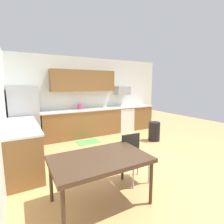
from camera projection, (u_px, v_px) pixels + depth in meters
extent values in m
plane|color=tan|center=(132.00, 158.00, 4.17)|extent=(12.00, 12.00, 0.00)
cube|color=silver|center=(90.00, 96.00, 6.24)|extent=(5.80, 0.10, 2.70)
cube|color=brown|center=(83.00, 124.00, 5.89)|extent=(2.69, 0.60, 0.90)
cube|color=brown|center=(138.00, 117.00, 7.03)|extent=(0.86, 0.60, 0.90)
cube|color=brown|center=(23.00, 147.00, 3.68)|extent=(0.60, 2.00, 0.90)
cube|color=silver|center=(94.00, 109.00, 6.01)|extent=(4.80, 0.64, 0.04)
cube|color=silver|center=(21.00, 125.00, 3.61)|extent=(0.64, 2.00, 0.04)
cube|color=brown|center=(84.00, 81.00, 5.82)|extent=(2.20, 0.34, 0.70)
cube|color=#9EA0A5|center=(24.00, 117.00, 4.90)|extent=(0.76, 0.70, 1.73)
cube|color=white|center=(123.00, 119.00, 6.68)|extent=(0.60, 0.60, 0.88)
cube|color=black|center=(124.00, 108.00, 6.61)|extent=(0.60, 0.60, 0.03)
cube|color=#9EA0A5|center=(122.00, 91.00, 6.59)|extent=(0.54, 0.36, 0.32)
cube|color=#A5A8AD|center=(80.00, 111.00, 5.77)|extent=(0.48, 0.40, 0.14)
cylinder|color=#B2B5BA|center=(78.00, 106.00, 5.90)|extent=(0.02, 0.02, 0.24)
cube|color=#422D1E|center=(100.00, 159.00, 2.50)|extent=(1.40, 0.90, 0.06)
cylinder|color=#422D1E|center=(64.00, 215.00, 1.92)|extent=(0.05, 0.05, 0.67)
cylinder|color=#422D1E|center=(151.00, 183.00, 2.53)|extent=(0.05, 0.05, 0.67)
cylinder|color=#422D1E|center=(51.00, 181.00, 2.59)|extent=(0.05, 0.05, 0.67)
cylinder|color=#422D1E|center=(122.00, 162.00, 3.21)|extent=(0.05, 0.05, 0.67)
cube|color=black|center=(136.00, 158.00, 3.13)|extent=(0.41, 0.41, 0.05)
cube|color=black|center=(131.00, 144.00, 3.25)|extent=(0.38, 0.05, 0.40)
cylinder|color=#B2B2B7|center=(133.00, 177.00, 2.94)|extent=(0.03, 0.03, 0.42)
cylinder|color=#B2B2B7|center=(149.00, 172.00, 3.09)|extent=(0.03, 0.03, 0.42)
cylinder|color=#B2B2B7|center=(123.00, 168.00, 3.23)|extent=(0.03, 0.03, 0.42)
cylinder|color=#B2B2B7|center=(138.00, 164.00, 3.39)|extent=(0.03, 0.03, 0.42)
cylinder|color=black|center=(154.00, 131.00, 5.47)|extent=(0.36, 0.36, 0.60)
cube|color=#4CA54C|center=(88.00, 142.00, 5.36)|extent=(0.70, 0.50, 0.01)
cylinder|color=#CC3372|center=(80.00, 107.00, 5.79)|extent=(0.14, 0.14, 0.20)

